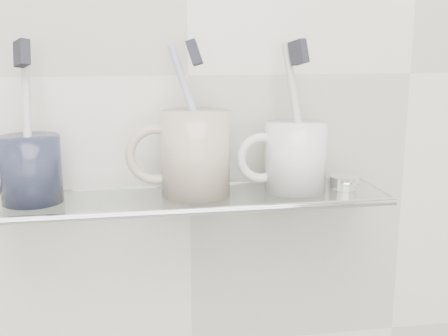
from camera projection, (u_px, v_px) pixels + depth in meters
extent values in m
plane|color=silver|center=(188.00, 75.00, 0.75)|extent=(2.50, 0.00, 2.50)
cube|color=silver|center=(195.00, 198.00, 0.73)|extent=(0.50, 0.12, 0.01)
cylinder|color=silver|center=(200.00, 211.00, 0.67)|extent=(0.50, 0.01, 0.01)
cylinder|color=silver|center=(32.00, 204.00, 0.74)|extent=(0.02, 0.03, 0.02)
cylinder|color=silver|center=(336.00, 190.00, 0.81)|extent=(0.02, 0.03, 0.02)
cylinder|color=#1B1D33|center=(31.00, 169.00, 0.69)|extent=(0.10, 0.10, 0.08)
cylinder|color=silver|center=(27.00, 121.00, 0.67)|extent=(0.01, 0.07, 0.19)
cube|color=#22232B|center=(22.00, 53.00, 0.66)|extent=(0.02, 0.03, 0.04)
cylinder|color=beige|center=(195.00, 153.00, 0.72)|extent=(0.11, 0.11, 0.11)
torus|color=beige|center=(156.00, 155.00, 0.71)|extent=(0.08, 0.01, 0.08)
cylinder|color=#9696BC|center=(195.00, 117.00, 0.71)|extent=(0.07, 0.05, 0.18)
cube|color=#22232B|center=(194.00, 53.00, 0.69)|extent=(0.02, 0.03, 0.03)
cylinder|color=white|center=(296.00, 157.00, 0.74)|extent=(0.08, 0.08, 0.09)
torus|color=white|center=(261.00, 158.00, 0.73)|extent=(0.07, 0.01, 0.07)
cylinder|color=beige|center=(297.00, 115.00, 0.73)|extent=(0.04, 0.05, 0.19)
cube|color=#22232B|center=(299.00, 52.00, 0.71)|extent=(0.02, 0.03, 0.03)
cylinder|color=silver|center=(344.00, 182.00, 0.76)|extent=(0.04, 0.04, 0.02)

